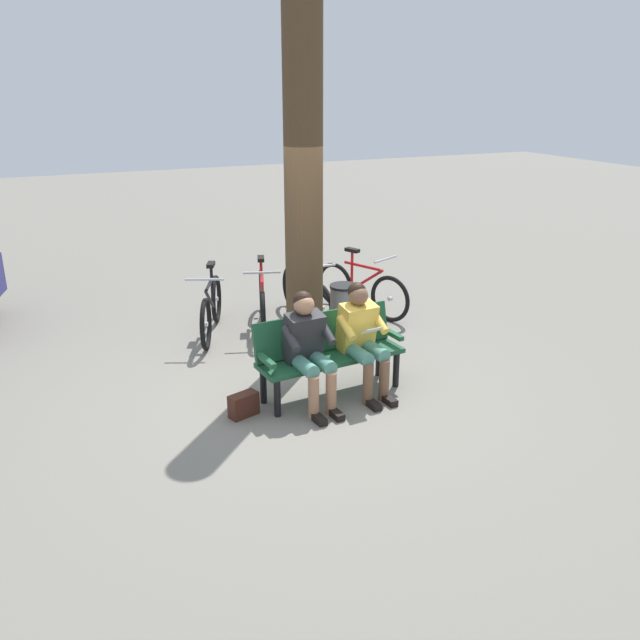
% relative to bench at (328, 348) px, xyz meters
% --- Properties ---
extents(ground_plane, '(40.00, 40.00, 0.00)m').
position_rel_bench_xyz_m(ground_plane, '(0.21, -0.10, -0.51)').
color(ground_plane, slate).
extents(bench, '(1.63, 0.61, 0.87)m').
position_rel_bench_xyz_m(bench, '(0.00, 0.00, 0.00)').
color(bench, '#194C2D').
rests_on(bench, ground).
extents(person_reading, '(0.51, 0.79, 1.20)m').
position_rel_bench_xyz_m(person_reading, '(-0.33, 0.14, 0.16)').
color(person_reading, gold).
rests_on(person_reading, ground).
extents(person_companion, '(0.51, 0.79, 1.20)m').
position_rel_bench_xyz_m(person_companion, '(0.31, 0.19, 0.16)').
color(person_companion, '#262628').
rests_on(person_companion, ground).
extents(handbag, '(0.33, 0.23, 0.24)m').
position_rel_bench_xyz_m(handbag, '(1.00, 0.17, -0.39)').
color(handbag, '#3F1E14').
rests_on(handbag, ground).
extents(tree_trunk, '(0.45, 0.45, 4.19)m').
position_rel_bench_xyz_m(tree_trunk, '(-0.20, -1.11, 1.59)').
color(tree_trunk, '#4C3823').
rests_on(tree_trunk, ground).
extents(litter_bin, '(0.36, 0.36, 0.80)m').
position_rel_bench_xyz_m(litter_bin, '(-0.75, -1.15, -0.11)').
color(litter_bin, slate).
rests_on(litter_bin, ground).
extents(bicycle_green, '(0.75, 1.56, 0.94)m').
position_rel_bench_xyz_m(bicycle_green, '(-1.52, -2.15, -0.15)').
color(bicycle_green, black).
rests_on(bicycle_green, ground).
extents(bicycle_purple, '(0.48, 1.68, 0.94)m').
position_rel_bench_xyz_m(bicycle_purple, '(-0.69, -2.20, -0.15)').
color(bicycle_purple, black).
rests_on(bicycle_purple, ground).
extents(bicycle_red, '(0.65, 1.61, 0.94)m').
position_rel_bench_xyz_m(bicycle_red, '(-0.04, -2.21, -0.15)').
color(bicycle_red, black).
rests_on(bicycle_red, ground).
extents(bicycle_orange, '(0.74, 1.57, 0.94)m').
position_rel_bench_xyz_m(bicycle_orange, '(0.68, -2.19, -0.15)').
color(bicycle_orange, black).
rests_on(bicycle_orange, ground).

